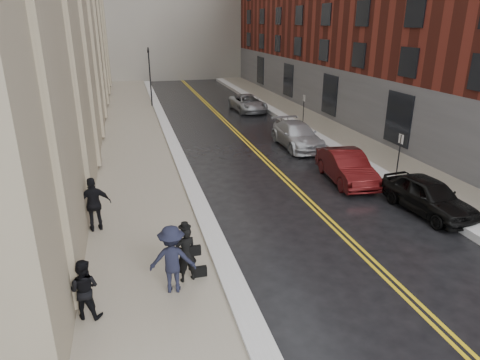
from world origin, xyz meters
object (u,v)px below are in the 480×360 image
car_black (428,196)px  pedestrian_main (186,254)px  pedestrian_c (94,204)px  car_silver_near (297,135)px  car_maroon (346,167)px  pedestrian_b (172,259)px  car_silver_far (248,103)px  pedestrian_a (84,289)px

car_black → pedestrian_main: 10.49m
car_black → pedestrian_c: 12.97m
car_black → car_silver_near: (-1.48, 10.42, 0.01)m
car_maroon → pedestrian_b: 11.55m
car_black → car_silver_near: 10.52m
car_black → car_silver_far: bearing=88.4°
pedestrian_b → pedestrian_c: (-2.30, 4.48, 0.01)m
car_silver_near → pedestrian_main: (-8.67, -13.03, 0.28)m
pedestrian_main → car_maroon: bearing=-156.8°
car_maroon → pedestrian_c: bearing=-161.4°
pedestrian_main → pedestrian_c: bearing=-70.8°
car_silver_near → pedestrian_c: pedestrian_c is taller
car_maroon → car_silver_far: (0.10, 17.90, -0.06)m
car_silver_far → pedestrian_main: (-8.77, -24.61, 0.33)m
pedestrian_main → pedestrian_a: 2.90m
car_silver_far → pedestrian_b: (-9.20, -25.00, 0.45)m
car_black → pedestrian_c: pedestrian_c is taller
pedestrian_main → car_black: bearing=179.9°
car_black → car_maroon: size_ratio=0.94×
pedestrian_main → pedestrian_b: pedestrian_b is taller
pedestrian_c → car_maroon: bearing=-176.8°
pedestrian_b → pedestrian_c: bearing=-52.3°
car_silver_far → car_maroon: bearing=-93.1°
car_silver_near → pedestrian_main: bearing=-123.1°
car_silver_near → pedestrian_a: size_ratio=3.11×
pedestrian_a → car_silver_near: bearing=-110.9°
car_black → car_silver_near: bearing=92.9°
pedestrian_b → pedestrian_c: 5.04m
car_black → car_maroon: (-1.48, 4.10, 0.02)m
car_maroon → car_silver_far: car_maroon is taller
car_silver_near → car_black: bearing=-81.4°
pedestrian_main → pedestrian_c: 4.92m
pedestrian_a → pedestrian_b: pedestrian_b is taller
car_maroon → pedestrian_main: (-8.67, -6.71, 0.27)m
car_black → car_silver_near: size_ratio=0.84×
car_silver_far → pedestrian_a: 28.05m
car_silver_near → pedestrian_c: 14.50m
car_silver_far → pedestrian_b: pedestrian_b is taller
car_maroon → pedestrian_b: bearing=-136.4°
pedestrian_a → pedestrian_c: bearing=-71.7°
car_silver_near → car_silver_far: size_ratio=1.02×
car_black → car_silver_near: car_silver_near is taller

